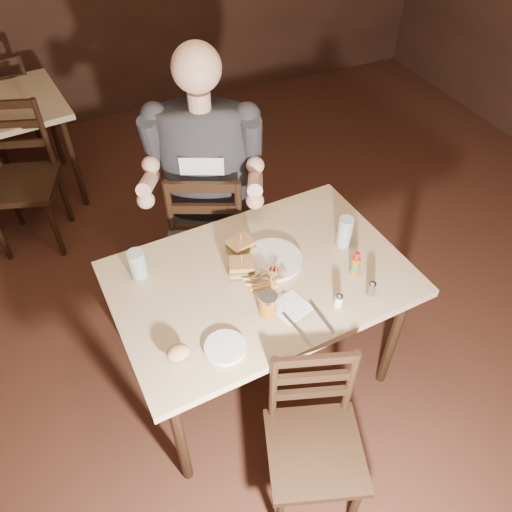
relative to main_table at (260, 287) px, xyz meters
name	(u,v)px	position (x,y,z in m)	size (l,w,h in m)	color
room_shell	(326,206)	(0.07, -0.34, 0.70)	(7.00, 7.00, 7.00)	#32160E
main_table	(260,287)	(0.00, 0.00, 0.00)	(1.36, 0.95, 0.77)	#CBAF84
bg_table	(3,116)	(-0.97, 2.16, -0.02)	(0.89, 0.89, 0.77)	#CBAF84
chair_far	(210,228)	(0.00, 0.72, -0.22)	(0.44, 0.48, 0.95)	black
chair_near	(315,451)	(-0.06, -0.68, -0.28)	(0.39, 0.42, 0.84)	black
bg_chair_far	(9,109)	(-0.97, 2.71, -0.24)	(0.42, 0.46, 0.91)	black
bg_chair_near	(21,184)	(-0.97, 1.61, -0.22)	(0.44, 0.48, 0.95)	black
diner	(203,153)	(-0.02, 0.67, 0.32)	(0.61, 0.48, 1.06)	#2B2B30
dinner_plate	(272,260)	(0.09, 0.06, 0.08)	(0.27, 0.27, 0.02)	white
sandwich_left	(241,264)	(-0.07, 0.05, 0.14)	(0.11, 0.09, 0.10)	#CC8445
sandwich_right	(241,243)	(-0.02, 0.17, 0.14)	(0.11, 0.09, 0.10)	#CC8445
fries_pile	(267,279)	(0.00, -0.06, 0.11)	(0.24, 0.17, 0.04)	#F5BE6B
ketchup_dollop	(274,270)	(0.06, -0.01, 0.09)	(0.04, 0.04, 0.01)	maroon
glass_left	(138,264)	(-0.49, 0.22, 0.14)	(0.08, 0.08, 0.14)	silver
glass_right	(345,232)	(0.44, 0.03, 0.15)	(0.07, 0.07, 0.16)	silver
hot_sauce	(356,263)	(0.39, -0.15, 0.14)	(0.04, 0.04, 0.13)	#944F11
salt_shaker	(339,300)	(0.23, -0.29, 0.11)	(0.03, 0.03, 0.06)	white
pepper_shaker	(371,288)	(0.39, -0.29, 0.11)	(0.04, 0.04, 0.07)	#38332D
syrup_dispenser	(268,304)	(-0.06, -0.20, 0.12)	(0.08, 0.08, 0.10)	#944F11
napkin	(291,307)	(0.04, -0.22, 0.07)	(0.14, 0.14, 0.00)	white
knife	(297,329)	(0.02, -0.33, 0.08)	(0.01, 0.19, 0.00)	silver
fork	(322,317)	(0.13, -0.32, 0.08)	(0.01, 0.18, 0.01)	silver
side_plate	(225,348)	(-0.28, -0.30, 0.08)	(0.16, 0.16, 0.01)	white
bread_roll	(178,352)	(-0.46, -0.27, 0.11)	(0.09, 0.07, 0.05)	tan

